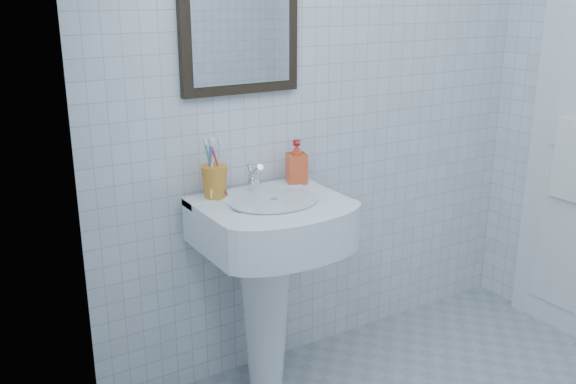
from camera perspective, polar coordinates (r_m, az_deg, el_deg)
wall_back at (r=2.81m, az=3.62°, el=9.70°), size 2.20×0.02×2.50m
wall_left at (r=1.24m, az=-5.95°, el=-0.40°), size 0.02×2.40×2.50m
washbasin at (r=2.59m, az=-1.82°, el=-6.37°), size 0.56×0.41×0.87m
faucet at (r=2.56m, az=-3.04°, el=1.13°), size 0.05×0.11×0.12m
toothbrush_cup at (r=2.49m, az=-6.55°, el=0.95°), size 0.12×0.12×0.13m
soap_dispenser at (r=2.66m, az=0.76°, el=2.75°), size 0.10×0.10×0.18m
wall_mirror at (r=2.54m, az=-4.32°, el=15.66°), size 0.50×0.04×0.62m
hand_towel at (r=3.28m, az=23.74°, el=2.60°), size 0.03×0.16×0.38m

